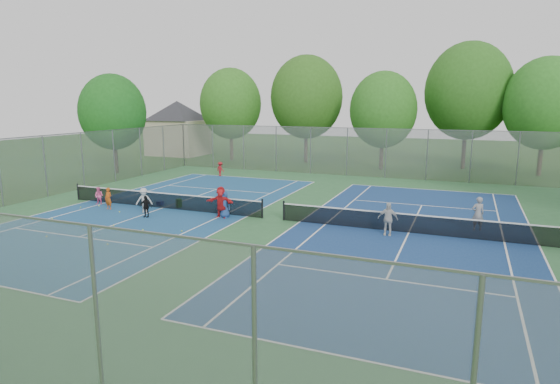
% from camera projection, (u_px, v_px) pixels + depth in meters
% --- Properties ---
extents(ground, '(120.00, 120.00, 0.00)m').
position_uv_depth(ground, '(273.00, 219.00, 24.76)').
color(ground, '#265219').
rests_on(ground, ground).
extents(court_pad, '(32.00, 32.00, 0.01)m').
position_uv_depth(court_pad, '(273.00, 219.00, 24.76)').
color(court_pad, '#30673A').
rests_on(court_pad, ground).
extents(court_left, '(10.97, 23.77, 0.01)m').
position_uv_depth(court_left, '(163.00, 208.00, 27.32)').
color(court_left, navy).
rests_on(court_left, court_pad).
extents(court_right, '(10.97, 23.77, 0.01)m').
position_uv_depth(court_right, '(409.00, 233.00, 22.19)').
color(court_right, navy).
rests_on(court_right, court_pad).
extents(net_left, '(12.87, 0.10, 0.91)m').
position_uv_depth(net_left, '(162.00, 201.00, 27.24)').
color(net_left, black).
rests_on(net_left, ground).
extents(net_right, '(12.87, 0.10, 0.91)m').
position_uv_depth(net_right, '(409.00, 224.00, 22.11)').
color(net_right, black).
rests_on(net_right, ground).
extents(fence_north, '(32.00, 0.10, 4.00)m').
position_uv_depth(fence_north, '(347.00, 152.00, 38.95)').
color(fence_north, gray).
rests_on(fence_north, ground).
extents(fence_west, '(0.10, 32.00, 4.00)m').
position_uv_depth(fence_west, '(45.00, 167.00, 30.23)').
color(fence_west, gray).
rests_on(fence_west, ground).
extents(house, '(11.03, 11.03, 7.30)m').
position_uv_depth(house, '(177.00, 118.00, 53.87)').
color(house, '#B7A88C').
rests_on(house, ground).
extents(tree_nw, '(6.40, 6.40, 9.58)m').
position_uv_depth(tree_nw, '(231.00, 104.00, 48.80)').
color(tree_nw, '#443326').
rests_on(tree_nw, ground).
extents(tree_nl, '(7.20, 7.20, 10.69)m').
position_uv_depth(tree_nl, '(306.00, 97.00, 46.66)').
color(tree_nl, '#443326').
rests_on(tree_nl, ground).
extents(tree_nc, '(6.00, 6.00, 8.85)m').
position_uv_depth(tree_nc, '(383.00, 110.00, 42.13)').
color(tree_nc, '#443326').
rests_on(tree_nc, ground).
extents(tree_nr, '(7.60, 7.60, 11.42)m').
position_uv_depth(tree_nr, '(468.00, 91.00, 41.98)').
color(tree_nr, '#443326').
rests_on(tree_nr, ground).
extents(tree_ne, '(6.60, 6.60, 9.77)m').
position_uv_depth(tree_ne, '(546.00, 104.00, 38.17)').
color(tree_ne, '#443326').
rests_on(tree_ne, ground).
extents(tree_side_w, '(5.60, 5.60, 8.47)m').
position_uv_depth(tree_side_w, '(113.00, 112.00, 39.82)').
color(tree_side_w, '#443326').
rests_on(tree_side_w, ground).
extents(ball_crate, '(0.33, 0.33, 0.27)m').
position_uv_depth(ball_crate, '(160.00, 203.00, 28.03)').
color(ball_crate, '#1739B3').
rests_on(ball_crate, ground).
extents(ball_hopper, '(0.35, 0.35, 0.52)m').
position_uv_depth(ball_hopper, '(179.00, 203.00, 27.48)').
color(ball_hopper, green).
rests_on(ball_hopper, ground).
extents(student_a, '(0.49, 0.33, 1.28)m').
position_uv_depth(student_a, '(108.00, 199.00, 26.90)').
color(student_a, '#C54E12').
rests_on(student_a, ground).
extents(student_b, '(0.60, 0.51, 1.08)m').
position_uv_depth(student_b, '(99.00, 196.00, 28.19)').
color(student_b, pink).
rests_on(student_b, ground).
extents(student_c, '(1.05, 0.92, 1.41)m').
position_uv_depth(student_c, '(144.00, 200.00, 26.13)').
color(student_c, beige).
rests_on(student_c, ground).
extents(student_d, '(0.74, 0.39, 1.19)m').
position_uv_depth(student_d, '(146.00, 206.00, 25.10)').
color(student_d, black).
rests_on(student_d, ground).
extents(student_e, '(0.72, 0.49, 1.43)m').
position_uv_depth(student_e, '(224.00, 205.00, 25.02)').
color(student_e, navy).
rests_on(student_e, ground).
extents(student_f, '(1.59, 0.53, 1.70)m').
position_uv_depth(student_f, '(221.00, 202.00, 24.94)').
color(student_f, red).
rests_on(student_f, ground).
extents(child_far_baseline, '(0.88, 0.67, 1.20)m').
position_uv_depth(child_far_baseline, '(220.00, 169.00, 38.95)').
color(child_far_baseline, '#A5171E').
rests_on(child_far_baseline, ground).
extents(instructor, '(0.71, 0.59, 1.66)m').
position_uv_depth(instructor, '(478.00, 214.00, 22.50)').
color(instructor, gray).
rests_on(instructor, ground).
extents(teen_court_b, '(0.95, 0.45, 1.57)m').
position_uv_depth(teen_court_b, '(388.00, 219.00, 21.68)').
color(teen_court_b, beige).
rests_on(teen_court_b, ground).
extents(tennis_ball_0, '(0.07, 0.07, 0.07)m').
position_uv_depth(tennis_ball_0, '(81.00, 208.00, 27.35)').
color(tennis_ball_0, '#B2C92E').
rests_on(tennis_ball_0, ground).
extents(tennis_ball_1, '(0.07, 0.07, 0.07)m').
position_uv_depth(tennis_ball_1, '(99.00, 206.00, 27.75)').
color(tennis_ball_1, '#E8F338').
rests_on(tennis_ball_1, ground).
extents(tennis_ball_2, '(0.07, 0.07, 0.07)m').
position_uv_depth(tennis_ball_2, '(120.00, 212.00, 26.24)').
color(tennis_ball_2, '#D8E735').
rests_on(tennis_ball_2, ground).
extents(tennis_ball_3, '(0.07, 0.07, 0.07)m').
position_uv_depth(tennis_ball_3, '(47.00, 237.00, 21.44)').
color(tennis_ball_3, '#CAD331').
rests_on(tennis_ball_3, ground).
extents(tennis_ball_4, '(0.07, 0.07, 0.07)m').
position_uv_depth(tennis_ball_4, '(143.00, 230.00, 22.55)').
color(tennis_ball_4, '#C9F138').
rests_on(tennis_ball_4, ground).
extents(tennis_ball_5, '(0.07, 0.07, 0.07)m').
position_uv_depth(tennis_ball_5, '(176.00, 235.00, 21.68)').
color(tennis_ball_5, '#D3E234').
rests_on(tennis_ball_5, ground).
extents(tennis_ball_6, '(0.07, 0.07, 0.07)m').
position_uv_depth(tennis_ball_6, '(52.00, 219.00, 24.70)').
color(tennis_ball_6, '#B9DF34').
rests_on(tennis_ball_6, ground).
extents(tennis_ball_7, '(0.07, 0.07, 0.07)m').
position_uv_depth(tennis_ball_7, '(108.00, 245.00, 20.29)').
color(tennis_ball_7, '#D9E936').
rests_on(tennis_ball_7, ground).
extents(tennis_ball_8, '(0.07, 0.07, 0.07)m').
position_uv_depth(tennis_ball_8, '(114.00, 226.00, 23.30)').
color(tennis_ball_8, '#A2C32D').
rests_on(tennis_ball_8, ground).
extents(tennis_ball_9, '(0.07, 0.07, 0.07)m').
position_uv_depth(tennis_ball_9, '(182.00, 231.00, 22.36)').
color(tennis_ball_9, '#AFC82E').
rests_on(tennis_ball_9, ground).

